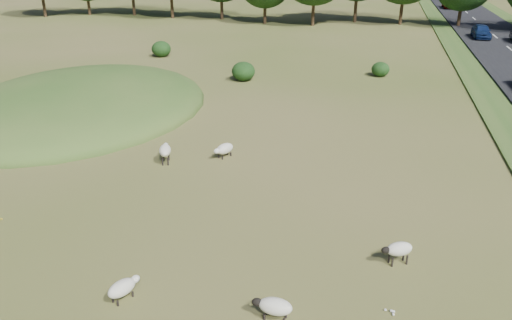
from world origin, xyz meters
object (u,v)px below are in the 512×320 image
(sheep_3, at_px, (398,249))
(car_1, at_px, (481,31))
(sheep_4, at_px, (123,288))
(sheep_5, at_px, (224,149))
(car_5, at_px, (451,4))
(sheep_1, at_px, (274,306))
(sheep_2, at_px, (165,150))

(sheep_3, bearing_deg, car_1, -129.94)
(sheep_3, relative_size, sheep_4, 0.97)
(sheep_5, distance_m, car_5, 73.03)
(sheep_1, distance_m, sheep_4, 4.63)
(sheep_2, height_order, sheep_4, sheep_2)
(sheep_1, distance_m, car_5, 82.92)
(sheep_3, distance_m, car_5, 78.81)
(sheep_1, bearing_deg, sheep_4, 4.53)
(sheep_4, distance_m, car_1, 54.41)
(sheep_5, relative_size, car_1, 0.29)
(sheep_2, relative_size, sheep_5, 1.04)
(sheep_3, height_order, car_1, car_1)
(sheep_1, bearing_deg, sheep_3, -131.99)
(sheep_4, xyz_separation_m, car_1, (18.01, 51.34, 0.59))
(car_1, bearing_deg, sheep_2, -116.87)
(sheep_4, height_order, sheep_5, sheep_5)
(sheep_1, xyz_separation_m, car_5, (13.39, 81.83, 0.57))
(sheep_1, distance_m, sheep_5, 12.17)
(sheep_5, height_order, car_5, car_5)
(car_1, bearing_deg, sheep_1, -104.68)
(sheep_4, height_order, car_1, car_1)
(sheep_4, relative_size, car_1, 0.27)
(sheep_4, bearing_deg, sheep_2, 41.65)
(sheep_2, bearing_deg, sheep_1, -161.87)
(car_1, bearing_deg, sheep_4, -109.33)
(sheep_1, xyz_separation_m, car_1, (13.39, 51.11, 0.57))
(sheep_2, distance_m, car_1, 46.32)
(sheep_4, height_order, car_5, car_5)
(sheep_4, bearing_deg, car_1, 6.08)
(sheep_2, bearing_deg, sheep_4, 176.78)
(sheep_1, relative_size, car_1, 0.27)
(sheep_1, relative_size, sheep_4, 1.02)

